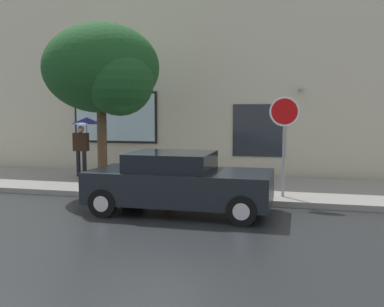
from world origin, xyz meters
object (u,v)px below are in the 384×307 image
street_tree (104,71)px  parked_car (179,182)px  stop_sign (284,126)px  pedestrian_with_umbrella (85,129)px  fire_hydrant (168,179)px

street_tree → parked_car: bearing=-34.2°
street_tree → stop_sign: bearing=-1.7°
parked_car → stop_sign: size_ratio=1.63×
parked_car → street_tree: 4.29m
pedestrian_with_umbrella → street_tree: (1.62, -1.80, 1.73)m
pedestrian_with_umbrella → stop_sign: (6.63, -1.95, 0.22)m
parked_car → fire_hydrant: bearing=115.0°
fire_hydrant → stop_sign: bearing=0.8°
street_tree → pedestrian_with_umbrella: bearing=131.9°
stop_sign → parked_car: bearing=-144.1°
parked_car → street_tree: street_tree is taller
parked_car → fire_hydrant: parked_car is taller
street_tree → stop_sign: 5.24m
parked_car → pedestrian_with_umbrella: pedestrian_with_umbrella is taller
pedestrian_with_umbrella → fire_hydrant: bearing=-29.4°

